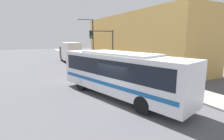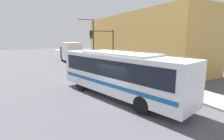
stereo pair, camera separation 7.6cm
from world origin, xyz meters
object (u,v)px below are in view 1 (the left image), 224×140
Objects in this scene: delivery_truck at (70,52)px; street_lamp at (91,37)px; city_bus at (119,72)px; parking_meter at (119,63)px; fire_hydrant at (138,73)px; traffic_light_pole at (105,42)px; pedestrian_near_corner at (106,58)px.

delivery_truck is 0.96× the size of street_lamp.
parking_meter is at bearing 44.36° from city_bus.
delivery_truck reaches higher than parking_meter.
fire_hydrant is at bearing -89.28° from street_lamp.
fire_hydrant is (4.59, 4.17, -1.31)m from city_bus.
traffic_light_pole reaches higher than delivery_truck.
parking_meter is (1.01, -2.04, -2.50)m from traffic_light_pole.
delivery_truck is 9.51m from traffic_light_pole.
city_bus is 6.01× the size of pedestrian_near_corner.
parking_meter is 5.73m from pedestrian_near_corner.
traffic_light_pole reaches higher than parking_meter.
street_lamp is at bearing -30.17° from delivery_truck.
delivery_truck reaches higher than city_bus.
street_lamp is at bearing 59.96° from city_bus.
traffic_light_pole is at bearing -96.62° from street_lamp.
traffic_light_pole is at bearing 99.82° from fire_hydrant.
pedestrian_near_corner is at bearing 52.36° from city_bus.
delivery_truck is 11.60m from parking_meter.
fire_hydrant is 0.45× the size of pedestrian_near_corner.
street_lamp reaches higher than parking_meter.
pedestrian_near_corner is at bearing -52.79° from delivery_truck.
traffic_light_pole is (-1.01, 5.83, 3.03)m from fire_hydrant.
traffic_light_pole is at bearing -76.17° from delivery_truck.
city_bus is 9.23m from parking_meter.
pedestrian_near_corner is at bearing 84.56° from fire_hydrant.
city_bus is 10.77m from traffic_light_pole.
delivery_truck is at bearing 102.28° from fire_hydrant.
traffic_light_pole is 0.71× the size of street_lamp.
fire_hydrant is at bearing -95.44° from pedestrian_near_corner.
traffic_light_pole is at bearing 116.35° from parking_meter.
delivery_truck is 6.89m from pedestrian_near_corner.
city_bus is at bearing -94.05° from delivery_truck.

